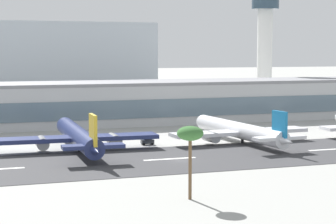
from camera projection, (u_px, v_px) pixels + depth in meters
ground_plane at (180, 161)px, 136.18m from camera, size 1400.00×1400.00×0.00m
runway_strip at (176, 159)px, 138.36m from camera, size 800.00×33.45×0.08m
runway_centreline_dash_4 at (170, 159)px, 137.88m from camera, size 12.00×1.20×0.01m
runway_centreline_dash_5 at (331, 149)px, 151.27m from camera, size 12.00×1.20×0.01m
terminal_building at (107, 103)px, 204.00m from camera, size 198.78×25.16×13.67m
control_tower at (265, 39)px, 259.44m from camera, size 12.07×12.07×47.13m
distant_hotel_block at (45, 59)px, 334.58m from camera, size 114.31×35.96×38.64m
airliner_gold_tail_gate_1 at (79, 137)px, 148.44m from camera, size 38.28×50.63×10.56m
airliner_blue_tail_gate_2 at (242, 131)px, 161.24m from camera, size 37.83×47.24×9.86m
service_baggage_tug_1 at (147, 141)px, 159.20m from camera, size 3.26×1.98×2.20m
palm_tree_0 at (190, 136)px, 99.69m from camera, size 4.25×4.25×11.81m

